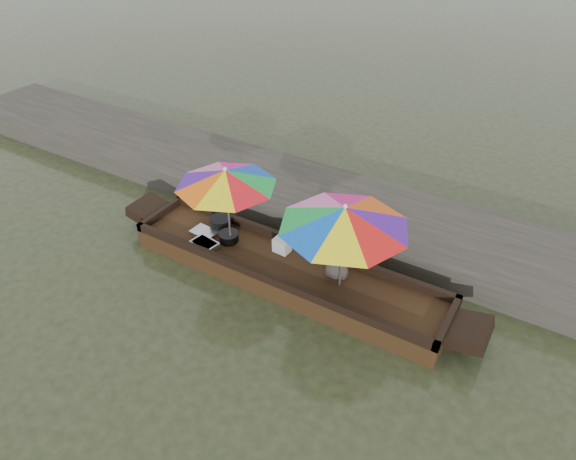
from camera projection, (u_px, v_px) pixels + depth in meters
The scene contains 11 objects.
water at pixel (285, 279), 9.01m from camera, with size 80.00×80.00×0.00m, color #252F1A.
dock at pixel (341, 209), 10.40m from camera, with size 22.00×2.20×0.50m, color #2D2B26.
boat_hull at pixel (285, 271), 8.91m from camera, with size 5.74×1.20×0.35m, color #352010.
cooking_pot at pixel (221, 223), 9.62m from camera, with size 0.41×0.41×0.21m, color black.
tray_crayfish at pixel (205, 244), 9.19m from camera, with size 0.47×0.33×0.09m, color silver.
tray_scallop at pixel (204, 232), 9.51m from camera, with size 0.47×0.33×0.06m, color silver.
charcoal_grill at pixel (229, 237), 9.30m from camera, with size 0.34×0.34×0.16m, color black.
supply_bag at pixel (282, 245), 9.02m from camera, with size 0.28×0.22×0.26m, color silver.
vendor at pixel (338, 250), 8.23m from camera, with size 0.54×0.35×1.11m, color #3C3732.
umbrella_bow at pixel (228, 207), 8.84m from camera, with size 1.73×1.73×1.55m, color green, non-canonical shape.
umbrella_stern at pixel (342, 247), 7.92m from camera, with size 2.04×2.04×1.55m, color #5114A5, non-canonical shape.
Camera 1 is at (3.57, -5.83, 5.94)m, focal length 32.00 mm.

